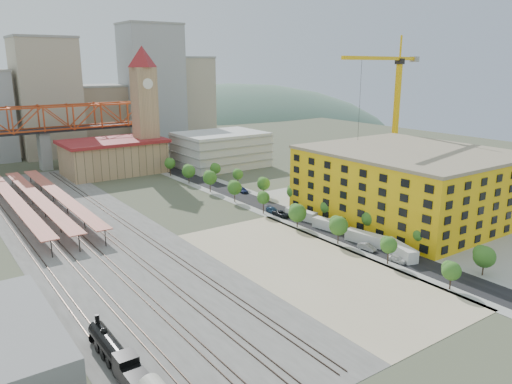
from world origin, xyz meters
TOP-DOWN VIEW (x-y plane):
  - ground at (0.00, 0.00)m, footprint 400.00×400.00m
  - ballast_strip at (-36.00, 17.50)m, footprint 36.00×165.00m
  - dirt_lot at (-4.00, -31.50)m, footprint 28.00×67.00m
  - street_asphalt at (16.00, 15.00)m, footprint 12.00×170.00m
  - sidewalk_west at (10.50, 15.00)m, footprint 3.00×170.00m
  - sidewalk_east at (21.50, 15.00)m, footprint 3.00×170.00m
  - construction_pad at (45.00, -20.00)m, footprint 50.00×90.00m
  - rail_tracks at (-37.80, 17.50)m, footprint 26.56×160.00m
  - platform_canopies at (-41.00, 45.00)m, footprint 16.00×80.00m
  - station_hall at (-5.00, 82.00)m, footprint 38.00×24.00m
  - clock_tower at (8.00, 79.99)m, footprint 12.00×12.00m
  - parking_garage at (36.00, 70.00)m, footprint 34.00×26.00m
  - truss_bridge at (-25.00, 105.00)m, footprint 94.00×9.60m
  - construction_building at (42.00, -20.00)m, footprint 44.60×50.60m
  - street_trees at (16.00, 5.00)m, footprint 15.40×124.40m
  - skyline at (7.47, 142.31)m, footprint 133.00×46.00m
  - distant_hills at (45.28, 260.00)m, footprint 647.00×264.00m
  - locomotive at (-50.00, -43.78)m, footprint 2.78×21.43m
  - tower_crane at (63.51, 5.45)m, footprint 46.30×12.25m
  - site_trailer_a at (16.00, -38.53)m, footprint 5.52×10.71m
  - site_trailer_b at (16.00, -28.45)m, footprint 4.40×10.12m
  - site_trailer_c at (16.00, -16.29)m, footprint 4.10×9.72m
  - site_trailer_d at (16.00, -5.04)m, footprint 4.41×9.64m
  - car_0 at (13.00, -40.48)m, footprint 2.00×4.46m
  - car_1 at (13.00, -31.85)m, footprint 2.09×4.70m
  - car_2 at (13.00, -0.06)m, footprint 2.74×5.69m
  - car_3 at (13.00, 3.80)m, footprint 2.73×5.64m
  - car_4 at (19.00, -31.66)m, footprint 1.78×4.36m
  - car_5 at (19.00, -15.89)m, footprint 1.64×4.03m
  - car_6 at (19.00, -4.23)m, footprint 3.41×6.00m
  - car_7 at (19.00, 28.35)m, footprint 2.90×5.56m

SIDE VIEW (x-z plane):
  - distant_hills at x=45.28m, z-range -193.04..33.96m
  - ground at x=0.00m, z-range 0.00..0.00m
  - street_trees at x=16.00m, z-range -4.00..4.00m
  - sidewalk_west at x=10.50m, z-range 0.00..0.04m
  - sidewalk_east at x=21.50m, z-range 0.00..0.04m
  - ballast_strip at x=-36.00m, z-range 0.00..0.06m
  - dirt_lot at x=-4.00m, z-range 0.00..0.06m
  - street_asphalt at x=16.00m, z-range 0.00..0.06m
  - construction_pad at x=45.00m, z-range 0.00..0.06m
  - rail_tracks at x=-37.80m, z-range 0.06..0.24m
  - car_5 at x=19.00m, z-range 0.00..1.30m
  - car_4 at x=19.00m, z-range 0.00..1.48m
  - car_0 at x=13.00m, z-range 0.00..1.49m
  - car_1 at x=13.00m, z-range 0.00..1.50m
  - car_7 at x=19.00m, z-range 0.00..1.54m
  - car_2 at x=13.00m, z-range 0.00..1.56m
  - car_6 at x=19.00m, z-range 0.00..1.58m
  - car_3 at x=13.00m, z-range 0.00..1.58m
  - site_trailer_d at x=16.00m, z-range 0.00..2.55m
  - site_trailer_c at x=16.00m, z-range 0.00..2.58m
  - site_trailer_b at x=16.00m, z-range 0.00..2.69m
  - site_trailer_a at x=16.00m, z-range 0.00..2.84m
  - locomotive at x=-50.00m, z-range -0.68..4.68m
  - platform_canopies at x=-41.00m, z-range 1.93..6.06m
  - station_hall at x=-5.00m, z-range 0.12..13.22m
  - parking_garage at x=36.00m, z-range 0.00..14.00m
  - construction_building at x=42.00m, z-range 0.01..18.81m
  - truss_bridge at x=-25.00m, z-range 6.06..31.66m
  - skyline at x=7.47m, z-range -7.19..52.81m
  - clock_tower at x=8.00m, z-range 2.70..54.70m
  - tower_crane at x=63.51m, z-range 5.89..56.23m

